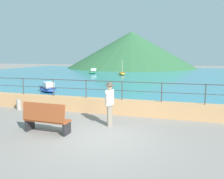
# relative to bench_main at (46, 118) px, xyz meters

# --- Properties ---
(ground_plane) EXTENTS (120.00, 120.00, 0.00)m
(ground_plane) POSITION_rel_bench_main_xyz_m (2.00, 0.18, -0.56)
(ground_plane) COLOR slate
(promenade_wall) EXTENTS (20.00, 0.56, 0.70)m
(promenade_wall) POSITION_rel_bench_main_xyz_m (2.00, 3.38, -0.21)
(promenade_wall) COLOR tan
(promenade_wall) RESTS_ON ground
(railing) EXTENTS (18.44, 0.04, 0.90)m
(railing) POSITION_rel_bench_main_xyz_m (2.00, 3.38, 0.76)
(railing) COLOR #383330
(railing) RESTS_ON promenade_wall
(lake_water) EXTENTS (64.00, 44.32, 0.06)m
(lake_water) POSITION_rel_bench_main_xyz_m (2.00, 26.02, -0.53)
(lake_water) COLOR teal
(lake_water) RESTS_ON ground
(hill_main) EXTENTS (29.44, 29.44, 8.26)m
(hill_main) POSITION_rel_bench_main_xyz_m (-6.03, 44.90, 3.57)
(hill_main) COLOR #285633
(hill_main) RESTS_ON ground
(bench_main) EXTENTS (1.72, 0.63, 1.13)m
(bench_main) POSITION_rel_bench_main_xyz_m (0.00, 0.00, 0.00)
(bench_main) COLOR brown
(bench_main) RESTS_ON ground
(person_walking) EXTENTS (0.38, 0.57, 1.75)m
(person_walking) POSITION_rel_bench_main_xyz_m (1.95, 1.49, 0.42)
(person_walking) COLOR slate
(person_walking) RESTS_ON ground
(bollard) EXTENTS (0.24, 0.24, 0.53)m
(bollard) POSITION_rel_bench_main_xyz_m (-3.39, 2.77, -0.29)
(bollard) COLOR gray
(bollard) RESTS_ON ground
(boat_1) EXTENTS (1.02, 2.35, 0.76)m
(boat_1) POSITION_rel_bench_main_xyz_m (-8.18, 26.00, -0.23)
(boat_1) COLOR #338C59
(boat_1) RESTS_ON lake_water
(boat_2) EXTENTS (1.52, 2.46, 2.07)m
(boat_2) POSITION_rel_bench_main_xyz_m (-3.20, 24.65, -0.30)
(boat_2) COLOR gold
(boat_2) RESTS_ON lake_water
(boat_3) EXTENTS (2.37, 2.13, 0.76)m
(boat_3) POSITION_rel_bench_main_xyz_m (-5.00, 8.04, -0.23)
(boat_3) COLOR #2D4C9E
(boat_3) RESTS_ON lake_water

